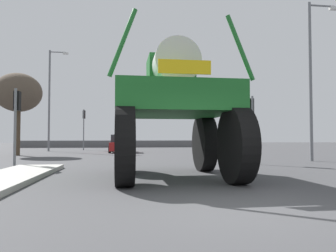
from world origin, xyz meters
The scene contains 10 objects.
ground_plane centered at (0.00, 18.00, 0.00)m, with size 120.00×120.00×0.00m, color #424244.
oversize_sprayer centered at (-0.42, 4.63, 2.12)m, with size 3.93×5.55×4.58m.
sedan_ahead centered at (-2.29, 22.20, 0.71)m, with size 2.01×4.16×1.52m.
traffic_signal_near_left centered at (-6.61, 9.22, 2.47)m, with size 0.24×0.54×3.39m.
traffic_signal_near_right centered at (4.07, 9.22, 2.35)m, with size 0.24×0.54×3.23m.
traffic_signal_far_left centered at (-6.16, 27.90, 3.03)m, with size 0.24×0.55×4.16m.
streetlight_near_right centered at (8.13, 10.57, 4.76)m, with size 1.82×0.24×8.64m.
streetlight_far_left centered at (-8.90, 25.36, 5.18)m, with size 1.77×0.24×9.47m.
bare_tree_left centered at (-9.51, 18.38, 4.44)m, with size 3.24×3.24×5.86m.
roadside_barrier centered at (0.00, 36.59, 0.45)m, with size 31.67×0.24×0.90m, color #59595B.
Camera 1 is at (-1.87, -5.30, 1.24)m, focal length 33.92 mm.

